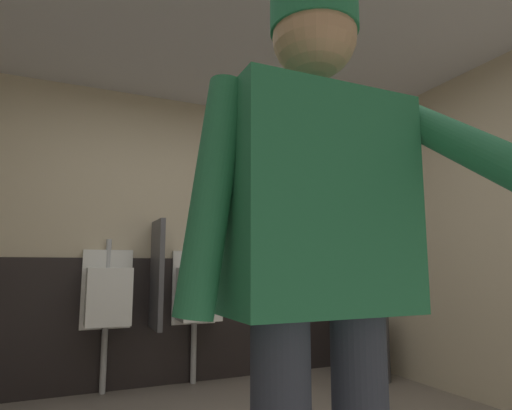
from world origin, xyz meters
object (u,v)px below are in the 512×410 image
trash_bin (370,346)px  urinal_middle (198,293)px  soap_dispenser (294,241)px  urinal_left (108,296)px  person (321,256)px

trash_bin → urinal_middle: bearing=163.1°
soap_dispenser → urinal_middle: bearing=-173.5°
urinal_left → trash_bin: bearing=-11.5°
urinal_left → trash_bin: (2.24, -0.45, -0.49)m
urinal_left → person: size_ratio=0.72×
person → soap_dispenser: person is taller
urinal_left → person: (0.25, -2.80, 0.26)m
urinal_middle → soap_dispenser: bearing=6.5°
urinal_middle → soap_dispenser: size_ratio=6.89×
urinal_left → soap_dispenser: size_ratio=6.89×
soap_dispenser → person: bearing=-117.9°
urinal_middle → trash_bin: 1.63m
urinal_middle → urinal_left: bearing=180.0°
person → trash_bin: person is taller
urinal_middle → trash_bin: (1.49, -0.45, -0.49)m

